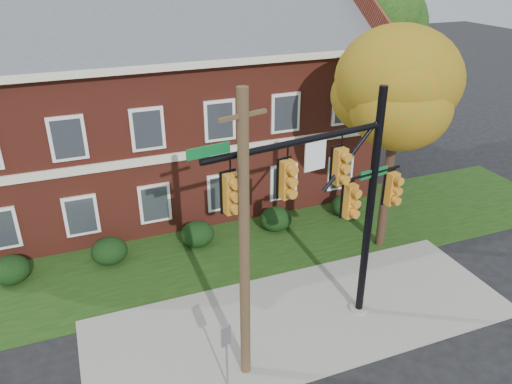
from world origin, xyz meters
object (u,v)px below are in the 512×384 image
object	(u,v)px
hedge_far_right	(347,205)
tree_right_rear	(370,11)
apartment_building	(162,95)
hedge_right	(276,219)
tree_near_right	(407,85)
hedge_left	(109,251)
sign_post	(226,348)
hedge_far_left	(10,270)
traffic_signal	(336,194)
hedge_center	(197,234)
utility_pole	(244,248)

from	to	relation	value
hedge_far_right	tree_right_rear	distance (m)	10.66
apartment_building	hedge_right	xyz separation A→B (m)	(3.50, -5.25, -4.46)
tree_near_right	hedge_right	bearing A→B (deg)	142.72
hedge_left	hedge_right	world-z (taller)	same
hedge_right	sign_post	size ratio (longest dim) A/B	0.65
hedge_far_left	hedge_left	size ratio (longest dim) A/B	1.00
hedge_far_right	traffic_signal	world-z (taller)	traffic_signal
tree_right_rear	sign_post	xyz separation A→B (m)	(-12.53, -13.65, -6.66)
hedge_right	tree_near_right	world-z (taller)	tree_near_right
hedge_far_left	traffic_signal	size ratio (longest dim) A/B	0.18
traffic_signal	sign_post	distance (m)	5.17
hedge_far_right	hedge_far_left	bearing A→B (deg)	180.00
hedge_right	tree_near_right	bearing A→B (deg)	-37.28
hedge_right	tree_near_right	xyz separation A→B (m)	(3.72, -2.83, 6.14)
apartment_building	hedge_left	world-z (taller)	apartment_building
hedge_center	sign_post	world-z (taller)	sign_post
hedge_left	tree_right_rear	distance (m)	17.74
apartment_building	hedge_center	size ratio (longest dim) A/B	13.43
hedge_far_left	hedge_far_right	xyz separation A→B (m)	(14.00, 0.00, 0.00)
hedge_far_right	tree_right_rear	xyz separation A→B (m)	(4.31, 6.11, 7.60)
tree_right_rear	sign_post	bearing A→B (deg)	-132.55
apartment_building	tree_right_rear	world-z (taller)	tree_right_rear
hedge_far_right	tree_right_rear	size ratio (longest dim) A/B	0.13
hedge_right	hedge_far_right	world-z (taller)	same
hedge_far_right	traffic_signal	xyz separation A→B (m)	(-4.44, -6.28, 4.24)
tree_near_right	utility_pole	distance (m)	9.23
hedge_far_left	tree_right_rear	bearing A→B (deg)	18.45
hedge_far_right	hedge_center	bearing A→B (deg)	180.00
hedge_far_left	traffic_signal	distance (m)	12.19
sign_post	utility_pole	bearing A→B (deg)	7.96
hedge_left	traffic_signal	bearing A→B (deg)	-46.02
utility_pole	sign_post	world-z (taller)	utility_pole
apartment_building	traffic_signal	world-z (taller)	apartment_building
apartment_building	hedge_left	distance (m)	7.73
tree_near_right	tree_right_rear	size ratio (longest dim) A/B	0.81
hedge_far_right	traffic_signal	size ratio (longest dim) A/B	0.18
apartment_building	utility_pole	xyz separation A→B (m)	(-0.54, -12.43, -0.77)
hedge_far_right	tree_near_right	world-z (taller)	tree_near_right
hedge_far_left	tree_right_rear	distance (m)	20.75
apartment_building	utility_pole	distance (m)	12.46
apartment_building	tree_right_rear	size ratio (longest dim) A/B	1.77
tree_near_right	hedge_left	bearing A→B (deg)	165.19
tree_right_rear	utility_pole	distance (m)	18.23
hedge_far_left	sign_post	xyz separation A→B (m)	(5.78, -7.54, 0.94)
hedge_left	traffic_signal	xyz separation A→B (m)	(6.06, -6.28, 4.24)
hedge_center	hedge_right	size ratio (longest dim) A/B	1.00
hedge_far_left	hedge_center	distance (m)	7.00
hedge_right	utility_pole	world-z (taller)	utility_pole
hedge_right	traffic_signal	size ratio (longest dim) A/B	0.18
hedge_far_right	sign_post	size ratio (longest dim) A/B	0.65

